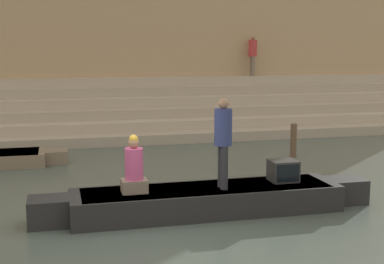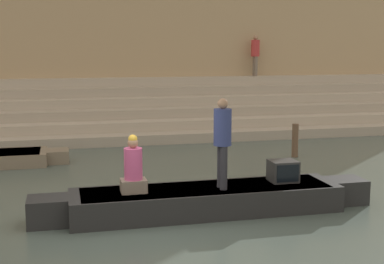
# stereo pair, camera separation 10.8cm
# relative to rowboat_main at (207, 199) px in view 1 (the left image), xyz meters

# --- Properties ---
(ground_plane) EXTENTS (120.00, 120.00, 0.00)m
(ground_plane) POSITION_rel_rowboat_main_xyz_m (-1.47, -0.31, -0.27)
(ground_plane) COLOR #47544C
(ghat_steps) EXTENTS (36.00, 4.52, 1.99)m
(ghat_steps) POSITION_rel_rowboat_main_xyz_m (-1.47, 10.27, 0.45)
(ghat_steps) COLOR tan
(ghat_steps) RESTS_ON ground
(back_wall) EXTENTS (34.20, 1.28, 8.47)m
(back_wall) POSITION_rel_rowboat_main_xyz_m (-1.47, 12.50, 3.94)
(back_wall) COLOR tan
(back_wall) RESTS_ON ground
(rowboat_main) EXTENTS (6.67, 1.34, 0.50)m
(rowboat_main) POSITION_rel_rowboat_main_xyz_m (0.00, 0.00, 0.00)
(rowboat_main) COLOR black
(rowboat_main) RESTS_ON ground
(person_standing) EXTENTS (0.34, 0.34, 1.73)m
(person_standing) POSITION_rel_rowboat_main_xyz_m (0.27, -0.11, 1.23)
(person_standing) COLOR #28282D
(person_standing) RESTS_ON rowboat_main
(person_rowing) EXTENTS (0.47, 0.37, 1.09)m
(person_rowing) POSITION_rel_rowboat_main_xyz_m (-1.41, 0.01, 0.67)
(person_rowing) COLOR #756656
(person_rowing) RESTS_ON rowboat_main
(tv_set) EXTENTS (0.54, 0.48, 0.43)m
(tv_set) POSITION_rel_rowboat_main_xyz_m (1.62, 0.11, 0.45)
(tv_set) COLOR #2D2D2D
(tv_set) RESTS_ON rowboat_main
(mooring_post) EXTENTS (0.18, 0.18, 0.98)m
(mooring_post) POSITION_rel_rowboat_main_xyz_m (3.92, 4.56, 0.22)
(mooring_post) COLOR brown
(mooring_post) RESTS_ON ground
(person_on_steps) EXTENTS (0.35, 0.35, 1.69)m
(person_on_steps) POSITION_rel_rowboat_main_xyz_m (5.23, 11.53, 2.70)
(person_on_steps) COLOR #756656
(person_on_steps) RESTS_ON ghat_steps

